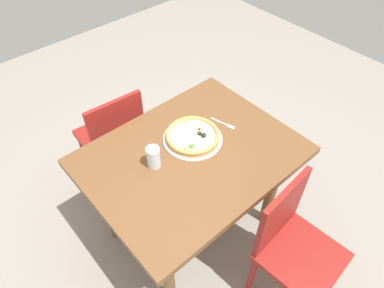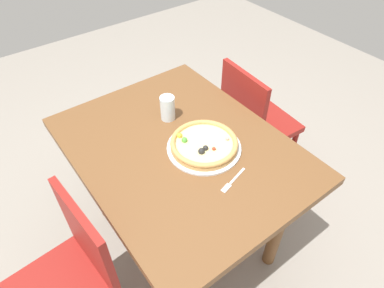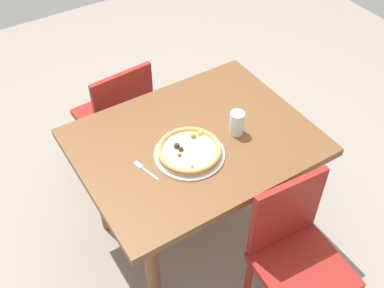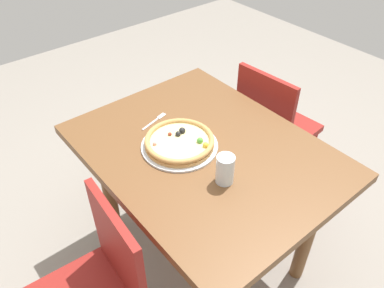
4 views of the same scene
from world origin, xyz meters
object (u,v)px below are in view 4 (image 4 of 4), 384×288
object	(u,v)px
chair_far	(272,127)
drinking_glass	(225,169)
fork	(156,120)
plate	(180,146)
pizza	(180,141)
dining_table	(204,167)

from	to	relation	value
chair_far	drinking_glass	size ratio (longest dim) A/B	6.94
fork	plate	bearing A→B (deg)	-112.58
pizza	fork	xyz separation A→B (m)	(-0.23, 0.03, -0.03)
fork	chair_far	bearing A→B (deg)	-28.03
drinking_glass	chair_far	bearing A→B (deg)	115.09
plate	fork	world-z (taller)	plate
dining_table	plate	bearing A→B (deg)	-135.24
pizza	fork	bearing A→B (deg)	172.21
chair_far	drinking_glass	distance (m)	0.89
chair_far	fork	size ratio (longest dim) A/B	5.45
fork	dining_table	bearing A→B (deg)	-96.00
plate	pizza	xyz separation A→B (m)	(0.00, 0.00, 0.03)
plate	chair_far	bearing A→B (deg)	94.61
chair_far	pizza	xyz separation A→B (m)	(0.06, -0.75, 0.31)
dining_table	drinking_glass	bearing A→B (deg)	-19.02
dining_table	drinking_glass	xyz separation A→B (m)	(0.21, -0.07, 0.18)
chair_far	pizza	world-z (taller)	chair_far
pizza	chair_far	bearing A→B (deg)	94.62
plate	fork	bearing A→B (deg)	172.01
dining_table	fork	world-z (taller)	fork
chair_far	fork	world-z (taller)	chair_far
chair_far	fork	distance (m)	0.79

